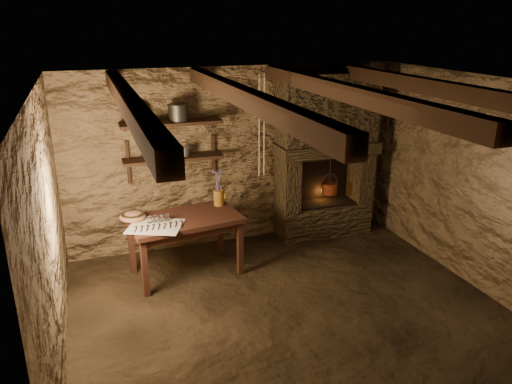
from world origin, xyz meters
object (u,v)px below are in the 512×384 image
object	(u,v)px
work_table	(186,243)
stoneware_jug	(219,190)
iron_stockpot	(179,113)
red_pot	(329,187)
wooden_bowl	(133,217)

from	to	relation	value
work_table	stoneware_jug	xyz separation A→B (m)	(0.50, 0.26, 0.54)
iron_stockpot	red_pot	xyz separation A→B (m)	(2.07, -0.12, -1.15)
stoneware_jug	red_pot	distance (m)	1.71
stoneware_jug	wooden_bowl	distance (m)	1.10
stoneware_jug	red_pot	xyz separation A→B (m)	(1.68, 0.25, -0.23)
red_pot	iron_stockpot	bearing A→B (deg)	176.67
wooden_bowl	stoneware_jug	bearing A→B (deg)	7.20
work_table	iron_stockpot	size ratio (longest dim) A/B	5.52
iron_stockpot	red_pot	world-z (taller)	iron_stockpot
stoneware_jug	red_pot	world-z (taller)	stoneware_jug
stoneware_jug	iron_stockpot	xyz separation A→B (m)	(-0.39, 0.37, 0.93)
work_table	iron_stockpot	bearing A→B (deg)	72.49
stoneware_jug	iron_stockpot	world-z (taller)	iron_stockpot
red_pot	stoneware_jug	bearing A→B (deg)	-171.57
iron_stockpot	stoneware_jug	bearing A→B (deg)	-43.59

